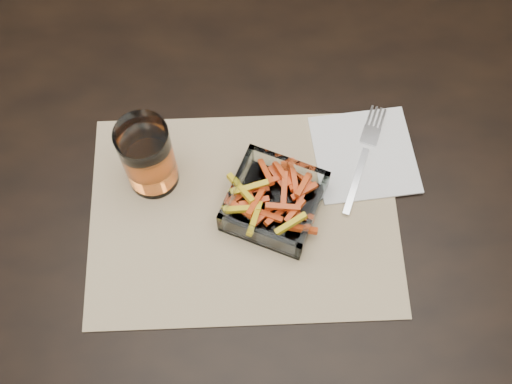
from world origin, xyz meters
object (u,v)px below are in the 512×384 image
tumbler (148,158)px  glass_bowl (274,203)px  fork (364,155)px  dining_table (326,244)px

tumbler → glass_bowl: bearing=-18.6°
fork → tumbler: bearing=-154.6°
tumbler → fork: 0.32m
glass_bowl → tumbler: size_ratio=1.26×
dining_table → tumbler: tumbler is taller
tumbler → dining_table: bearing=-18.5°
dining_table → fork: (0.06, 0.11, 0.10)m
dining_table → tumbler: 0.31m
dining_table → fork: fork is taller
glass_bowl → tumbler: 0.19m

